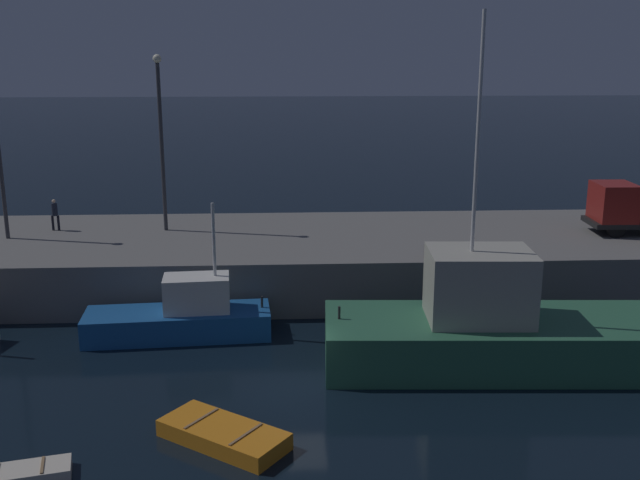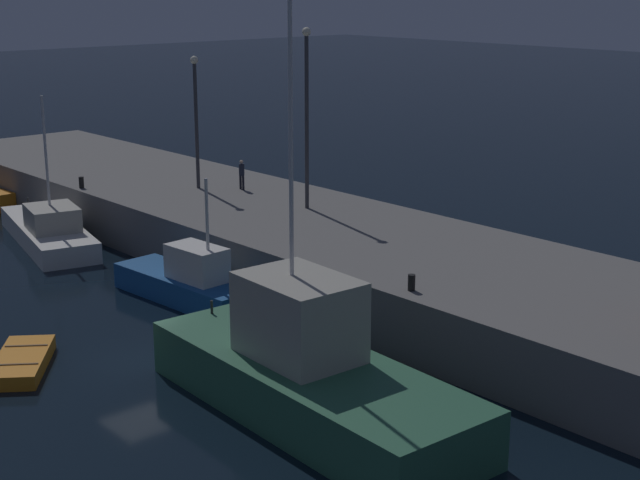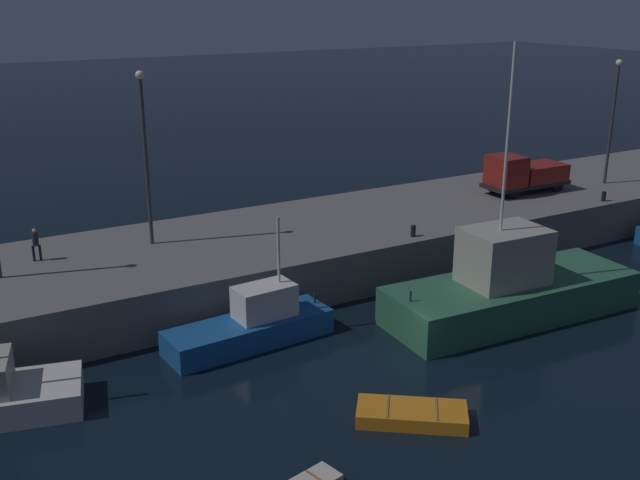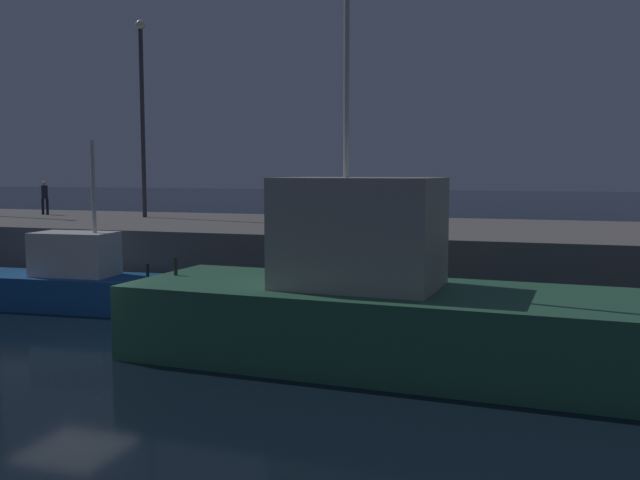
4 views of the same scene
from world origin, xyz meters
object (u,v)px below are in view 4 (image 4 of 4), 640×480
Objects in this scene: fishing_boat_white at (379,305)px; bollard_west at (384,227)px; dockworker at (45,195)px; lamp_post_east at (142,105)px; fishing_boat_grey at (59,282)px.

fishing_boat_white is 6.53m from bollard_west.
dockworker reaches higher than bollard_west.
dockworker is (-19.85, 12.33, 2.09)m from fishing_boat_white.
fishing_boat_white reaches higher than dockworker.
fishing_boat_white reaches higher than bollard_west.
bollard_west is (12.77, -5.88, -4.89)m from lamp_post_east.
fishing_boat_grey reaches higher than dockworker.
bollard_west is at bearing 13.81° from fishing_boat_grey.
fishing_boat_grey is at bearing 163.79° from fishing_boat_white.
lamp_post_east is at bearing 139.30° from fishing_boat_white.
dockworker is at bearing 177.84° from lamp_post_east.
fishing_boat_white reaches higher than lamp_post_east.
dockworker is at bearing 131.03° from fishing_boat_grey.
bollard_west is (10.90, 2.68, 2.01)m from fishing_boat_grey.
fishing_boat_white is 7.97× the size of dockworker.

